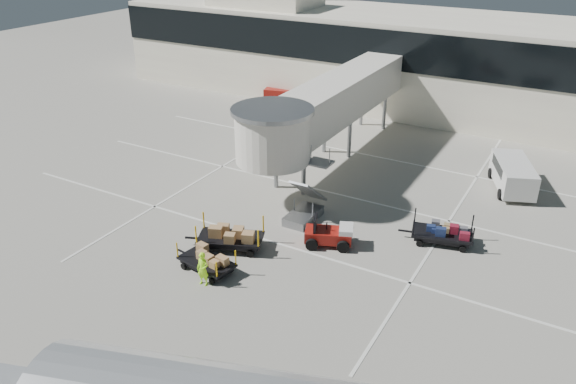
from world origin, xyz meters
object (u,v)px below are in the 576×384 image
Objects in this scene: box_cart_near at (229,238)px; box_cart_far at (207,262)px; suitcase_cart at (442,234)px; baggage_tug at (330,235)px; belt_loader at (283,96)px; ground_worker at (203,269)px; minivan at (513,172)px.

box_cart_near is 1.16× the size of box_cart_far.
suitcase_cart is 0.95× the size of box_cart_near.
belt_loader is at bearing 103.50° from baggage_tug.
ground_worker is at bearing -98.12° from box_cart_near.
belt_loader is (-21.92, 8.68, -0.43)m from minivan.
baggage_tug is 6.69m from box_cart_far.
belt_loader is (-11.18, 26.94, -0.19)m from ground_worker.
suitcase_cart is 26.62m from belt_loader.
box_cart_far is (-9.32, -8.36, -0.04)m from suitcase_cart.
minivan is (11.27, 17.28, 0.58)m from box_cart_far.
ground_worker reaches higher than box_cart_near.
minivan reaches higher than suitcase_cart.
minivan reaches higher than box_cart_far.
minivan is at bearing -35.54° from belt_loader.
minivan is 1.35× the size of belt_loader.
belt_loader is (-10.65, 25.96, 0.15)m from box_cart_far.
belt_loader is (-10.33, 23.59, 0.08)m from box_cart_near.
box_cart_far is 0.93× the size of belt_loader.
box_cart_near is at bearing -149.68° from minivan.
suitcase_cart is 0.76× the size of minivan.
box_cart_far is 28.06m from belt_loader.
baggage_tug is 0.70× the size of suitcase_cart.
box_cart_far is at bearing -152.41° from suitcase_cart.
box_cart_near reaches higher than suitcase_cart.
suitcase_cart is at bearing -124.15° from minivan.
ground_worker is 21.19m from minivan.
baggage_tug is 7.21m from ground_worker.
box_cart_far is at bearing 117.46° from ground_worker.
box_cart_near is (-9.64, -5.98, 0.04)m from suitcase_cart.
suitcase_cart is at bearing -55.33° from belt_loader.
box_cart_near is at bearing 106.81° from box_cart_far.
baggage_tug is at bearing 58.82° from ground_worker.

